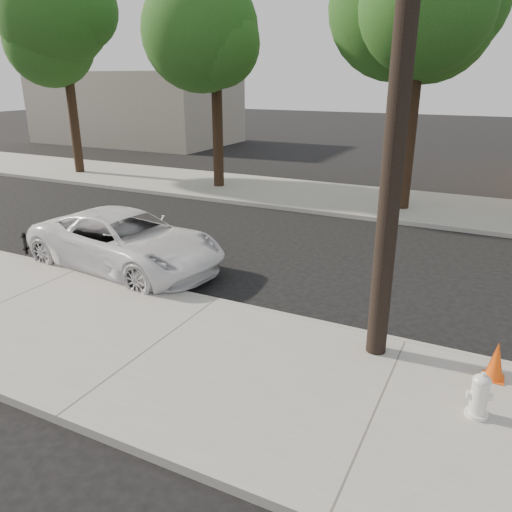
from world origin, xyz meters
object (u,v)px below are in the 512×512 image
object	(u,v)px
utility_pole	(401,74)
police_cruiser	(126,241)
fire_hydrant	(479,396)
traffic_cone	(496,361)

from	to	relation	value
utility_pole	police_cruiser	world-z (taller)	utility_pole
fire_hydrant	traffic_cone	world-z (taller)	fire_hydrant
police_cruiser	fire_hydrant	distance (m)	8.87
police_cruiser	traffic_cone	bearing A→B (deg)	-93.61
police_cruiser	fire_hydrant	xyz separation A→B (m)	(8.47, -2.62, -0.27)
utility_pole	fire_hydrant	world-z (taller)	utility_pole
fire_hydrant	traffic_cone	bearing A→B (deg)	69.17
fire_hydrant	police_cruiser	bearing A→B (deg)	150.56
fire_hydrant	traffic_cone	size ratio (longest dim) A/B	1.01
utility_pole	fire_hydrant	xyz separation A→B (m)	(1.71, -1.13, -4.23)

